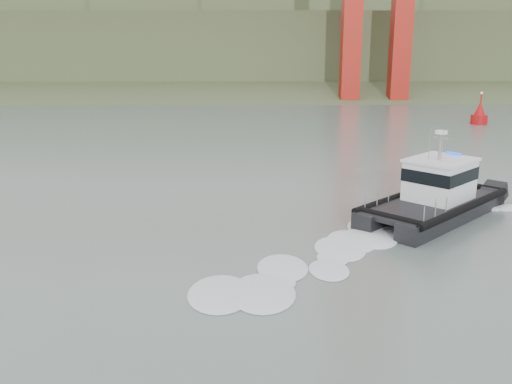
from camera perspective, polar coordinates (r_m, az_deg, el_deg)
The scene contains 4 objects.
ground at distance 21.51m, azimuth -4.13°, elevation -12.06°, with size 400.00×400.00×0.00m, color #4B5A54.
headlands at distance 144.69m, azimuth -1.47°, elevation 13.76°, with size 500.00×105.36×27.12m.
patrol_boat at distance 33.92m, azimuth 17.53°, elevation -0.27°, with size 10.24×10.11×5.12m.
nav_buoy at distance 74.67m, azimuth 21.44°, elevation 7.17°, with size 1.98×1.98×4.12m.
Camera 1 is at (1.20, -19.16, 9.71)m, focal length 40.00 mm.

